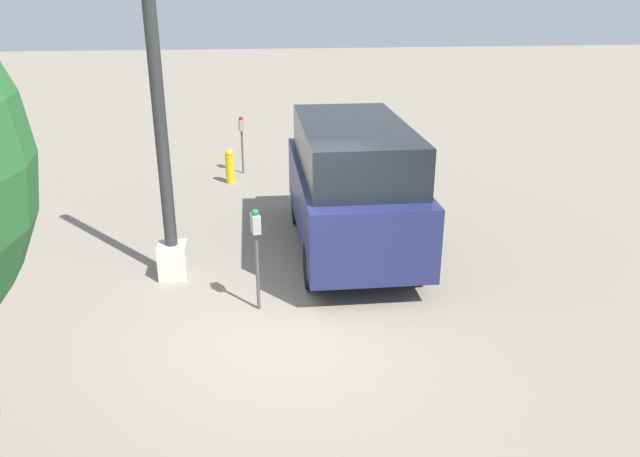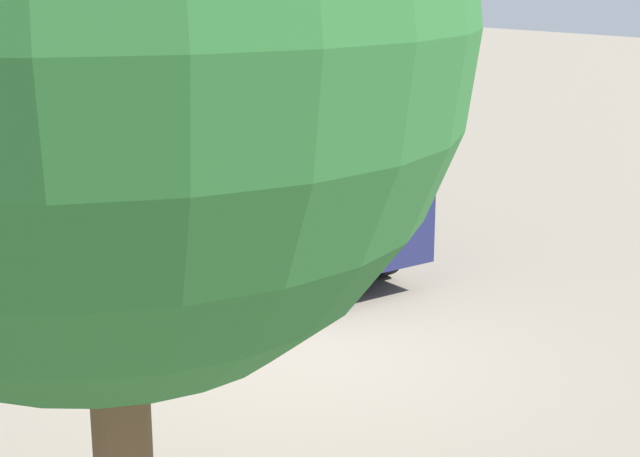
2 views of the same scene
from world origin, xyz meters
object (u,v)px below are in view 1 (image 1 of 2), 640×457
at_px(parking_meter_near, 256,237).
at_px(parked_van, 352,184).
at_px(parking_meter_far, 242,132).
at_px(lamp_post, 163,159).
at_px(fire_hydrant, 230,166).

height_order(parking_meter_near, parked_van, parked_van).
height_order(parking_meter_far, lamp_post, lamp_post).
bearing_deg(parking_meter_far, lamp_post, 158.93).
xyz_separation_m(parking_meter_near, parking_meter_far, (7.00, 0.22, -0.08)).
relative_size(parking_meter_near, parking_meter_far, 1.08).
height_order(lamp_post, parked_van, lamp_post).
bearing_deg(lamp_post, parking_meter_far, -10.77).
xyz_separation_m(lamp_post, fire_hydrant, (4.99, -0.81, -1.53)).
height_order(parking_meter_near, fire_hydrant, parking_meter_near).
bearing_deg(lamp_post, parked_van, -75.89).
bearing_deg(parking_meter_far, fire_hydrant, 149.38).
bearing_deg(parking_meter_near, parking_meter_far, -8.53).
xyz_separation_m(parking_meter_near, lamp_post, (1.23, 1.31, 0.81)).
relative_size(parking_meter_far, fire_hydrant, 1.73).
xyz_separation_m(parking_meter_far, parked_van, (-5.03, -1.86, 0.17)).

